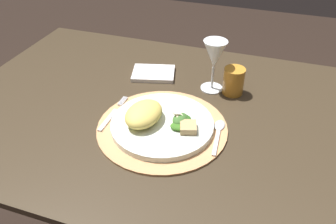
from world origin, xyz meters
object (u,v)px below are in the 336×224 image
dining_table (167,151)px  fork (112,115)px  napkin (153,73)px  wine_glass (214,56)px  amber_tumbler (234,81)px  spoon (219,130)px  dinner_plate (162,124)px

dining_table → fork: bearing=-149.0°
napkin → wine_glass: bearing=-6.1°
fork → wine_glass: 0.35m
amber_tumbler → dining_table: bearing=-137.5°
dining_table → amber_tumbler: amber_tumbler is taller
fork → wine_glass: wine_glass is taller
napkin → wine_glass: (0.21, -0.02, 0.11)m
fork → amber_tumbler: amber_tumbler is taller
fork → wine_glass: size_ratio=1.03×
spoon → dinner_plate: bearing=-169.0°
napkin → fork: bearing=-96.5°
amber_tumbler → dinner_plate: bearing=-122.5°
dinner_plate → amber_tumbler: amber_tumbler is taller
fork → amber_tumbler: 0.38m
spoon → amber_tumbler: bearing=89.6°
fork → spoon: spoon is taller
wine_glass → napkin: bearing=173.9°
dinner_plate → napkin: bearing=115.1°
dining_table → fork: size_ratio=7.60×
wine_glass → spoon: bearing=-72.8°
spoon → wine_glass: wine_glass is taller
fork → napkin: (0.03, 0.26, -0.00)m
dinner_plate → napkin: size_ratio=1.99×
dining_table → spoon: 0.24m
fork → spoon: (0.30, 0.03, -0.00)m
fork → spoon: size_ratio=1.16×
spoon → wine_glass: 0.24m
dining_table → amber_tumbler: bearing=42.5°
spoon → amber_tumbler: amber_tumbler is taller
fork → napkin: bearing=83.5°
spoon → napkin: size_ratio=1.04×
napkin → dining_table: bearing=-59.0°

